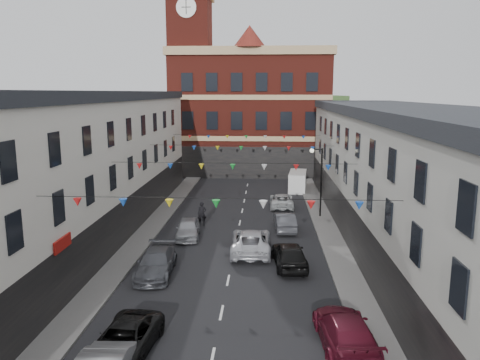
% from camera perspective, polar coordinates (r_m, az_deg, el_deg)
% --- Properties ---
extents(ground, '(160.00, 160.00, 0.00)m').
position_cam_1_polar(ground, '(27.41, -1.46, -12.13)').
color(ground, black).
rests_on(ground, ground).
extents(pavement_left, '(1.80, 64.00, 0.15)m').
position_cam_1_polar(pavement_left, '(30.51, -14.38, -9.90)').
color(pavement_left, '#605E5B').
rests_on(pavement_left, ground).
extents(pavement_right, '(1.80, 64.00, 0.15)m').
position_cam_1_polar(pavement_right, '(29.55, 12.56, -10.50)').
color(pavement_right, '#605E5B').
rests_on(pavement_right, ground).
extents(terrace_left, '(8.40, 56.00, 10.70)m').
position_cam_1_polar(terrace_left, '(30.09, -24.32, -0.37)').
color(terrace_left, silver).
rests_on(terrace_left, ground).
extents(terrace_right, '(8.40, 56.00, 9.70)m').
position_cam_1_polar(terrace_right, '(28.51, 23.00, -1.87)').
color(terrace_right, beige).
rests_on(terrace_right, ground).
extents(civic_building, '(20.60, 13.30, 18.50)m').
position_cam_1_polar(civic_building, '(63.21, 1.30, 8.41)').
color(civic_building, maroon).
rests_on(civic_building, ground).
extents(clock_tower, '(5.60, 5.60, 30.00)m').
position_cam_1_polar(clock_tower, '(61.09, -6.05, 14.66)').
color(clock_tower, maroon).
rests_on(clock_tower, ground).
extents(distant_hill, '(40.00, 14.00, 10.00)m').
position_cam_1_polar(distant_hill, '(87.57, -0.82, 6.99)').
color(distant_hill, '#335226').
rests_on(distant_hill, ground).
extents(street_lamp, '(1.10, 0.36, 6.00)m').
position_cam_1_polar(street_lamp, '(40.00, 9.55, 0.86)').
color(street_lamp, black).
rests_on(street_lamp, ground).
extents(car_left_c, '(2.58, 4.89, 1.31)m').
position_cam_1_polar(car_left_c, '(20.71, -13.89, -18.42)').
color(car_left_c, black).
rests_on(car_left_c, ground).
extents(car_left_d, '(2.29, 5.09, 1.45)m').
position_cam_1_polar(car_left_d, '(28.39, -10.19, -9.90)').
color(car_left_d, '#44454C').
rests_on(car_left_d, ground).
extents(car_left_e, '(2.06, 4.29, 1.41)m').
position_cam_1_polar(car_left_e, '(34.91, -6.36, -5.89)').
color(car_left_e, gray).
rests_on(car_left_e, ground).
extents(car_right_c, '(2.48, 5.39, 1.53)m').
position_cam_1_polar(car_right_c, '(21.02, 12.75, -17.57)').
color(car_right_c, maroon).
rests_on(car_right_c, ground).
extents(car_right_d, '(2.34, 4.81, 1.58)m').
position_cam_1_polar(car_right_d, '(29.24, 6.04, -9.03)').
color(car_right_d, black).
rests_on(car_right_d, ground).
extents(car_right_e, '(1.77, 4.38, 1.41)m').
position_cam_1_polar(car_right_e, '(36.73, 5.45, -5.04)').
color(car_right_e, '#43444A').
rests_on(car_right_e, ground).
extents(car_right_f, '(2.15, 4.63, 1.28)m').
position_cam_1_polar(car_right_f, '(43.96, 5.08, -2.49)').
color(car_right_f, silver).
rests_on(car_right_f, ground).
extents(moving_car, '(2.65, 5.61, 1.55)m').
position_cam_1_polar(moving_car, '(31.66, 1.35, -7.45)').
color(moving_car, silver).
rests_on(moving_car, ground).
extents(white_van, '(2.28, 4.80, 2.05)m').
position_cam_1_polar(white_van, '(51.54, 7.04, -0.14)').
color(white_van, white).
rests_on(white_van, ground).
extents(pedestrian, '(0.74, 0.51, 1.95)m').
position_cam_1_polar(pedestrian, '(37.84, -4.66, -4.13)').
color(pedestrian, black).
rests_on(pedestrian, ground).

